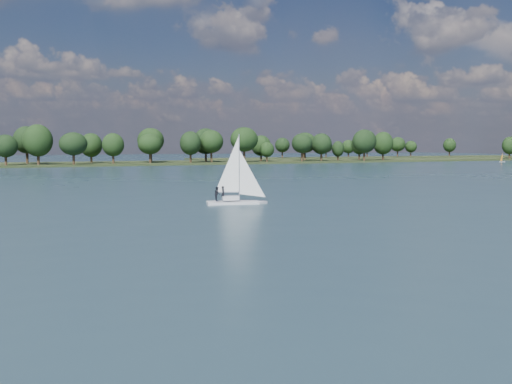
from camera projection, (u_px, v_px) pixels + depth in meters
ground at (199, 181)px, 121.85m from camera, size 700.00×700.00×0.00m
far_shore at (108, 165)px, 223.75m from camera, size 660.00×40.00×1.50m
far_shore_back at (373, 158)px, 332.49m from camera, size 220.00×30.00×1.40m
sailboat at (234, 184)px, 73.63m from camera, size 7.47×3.41×9.49m
dinghy_orange at (502, 160)px, 255.26m from camera, size 2.85×1.41×4.38m
treeline at (72, 144)px, 213.57m from camera, size 563.20×73.25×18.76m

